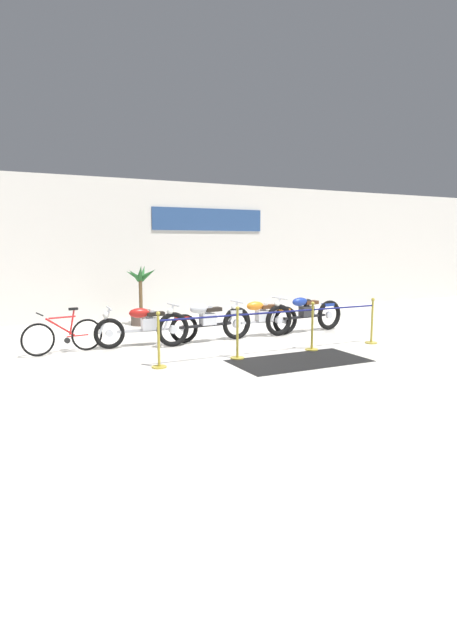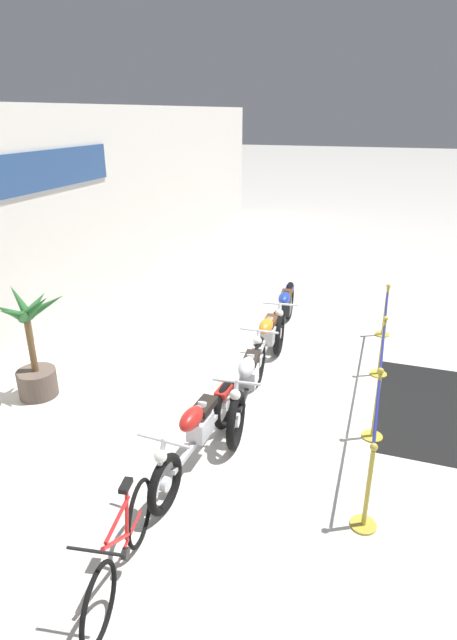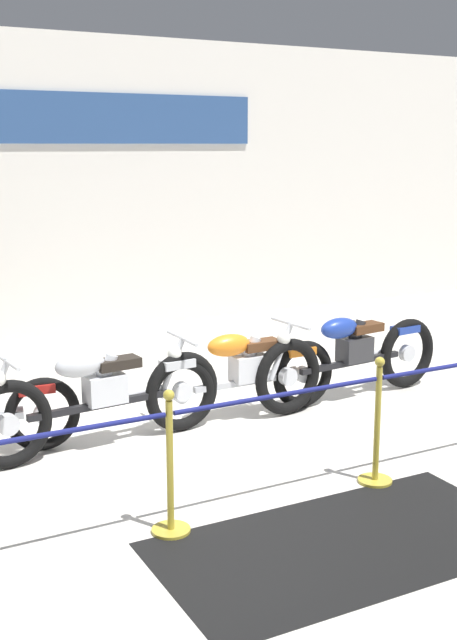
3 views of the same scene
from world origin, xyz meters
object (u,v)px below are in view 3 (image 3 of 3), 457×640
object	(u,v)px
motorcycle_orange_2	(244,373)
stanchion_mid_right	(377,441)
motorcycle_silver_1	(99,397)
stanchion_far_left	(146,449)
motorcycle_blue_3	(350,356)
stanchion_mid_left	(170,485)
floor_banner	(346,543)

from	to	relation	value
motorcycle_orange_2	stanchion_mid_right	world-z (taller)	stanchion_mid_right
motorcycle_silver_1	stanchion_far_left	world-z (taller)	stanchion_far_left
motorcycle_silver_1	stanchion_far_left	distance (m)	1.80
motorcycle_orange_2	motorcycle_silver_1	bearing A→B (deg)	-176.42
motorcycle_silver_1	motorcycle_blue_3	size ratio (longest dim) A/B	0.99
motorcycle_silver_1	stanchion_mid_right	world-z (taller)	stanchion_mid_right
motorcycle_orange_2	stanchion_mid_left	bearing A→B (deg)	-131.24
stanchion_mid_left	stanchion_mid_right	size ratio (longest dim) A/B	1.00
motorcycle_silver_1	stanchion_mid_left	bearing A→B (deg)	-93.23
motorcycle_silver_1	motorcycle_blue_3	distance (m)	2.83
motorcycle_orange_2	floor_banner	distance (m)	2.72
stanchion_mid_right	motorcycle_orange_2	bearing A→B (deg)	95.56
motorcycle_blue_3	stanchion_mid_left	xyz separation A→B (m)	(-2.93, -1.85, -0.13)
motorcycle_silver_1	motorcycle_orange_2	size ratio (longest dim) A/B	1.16
stanchion_mid_left	stanchion_far_left	bearing A→B (deg)	180.00
motorcycle_silver_1	motorcycle_orange_2	distance (m)	1.54
motorcycle_orange_2	stanchion_mid_right	bearing A→B (deg)	-84.44
motorcycle_orange_2	motorcycle_blue_3	bearing A→B (deg)	-0.71
stanchion_far_left	floor_banner	bearing A→B (deg)	-31.91
stanchion_far_left	motorcycle_silver_1	bearing A→B (deg)	81.08
stanchion_far_left	stanchion_mid_right	distance (m)	2.02
stanchion_far_left	stanchion_mid_right	xyz separation A→B (m)	(2.00, 0.00, -0.30)
motorcycle_blue_3	stanchion_far_left	world-z (taller)	stanchion_far_left
motorcycle_silver_1	stanchion_mid_right	distance (m)	2.47
floor_banner	motorcycle_silver_1	bearing A→B (deg)	110.26
stanchion_mid_left	stanchion_mid_right	world-z (taller)	same
stanchion_mid_left	floor_banner	world-z (taller)	stanchion_mid_left
motorcycle_silver_1	stanchion_mid_left	size ratio (longest dim) A/B	2.34
stanchion_mid_right	stanchion_mid_left	bearing A→B (deg)	180.00
motorcycle_orange_2	stanchion_mid_left	distance (m)	2.49
motorcycle_silver_1	floor_banner	distance (m)	2.70
stanchion_mid_left	stanchion_mid_right	bearing A→B (deg)	0.00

